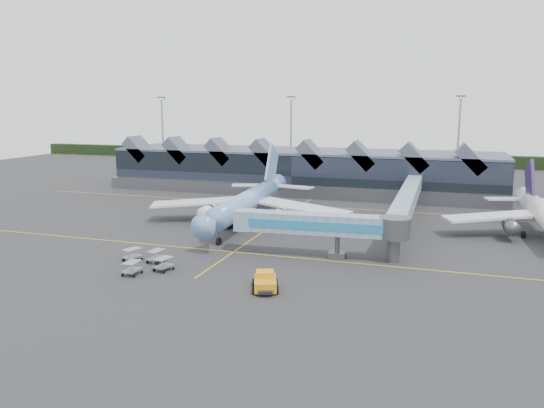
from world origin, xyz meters
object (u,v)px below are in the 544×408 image
(fuel_truck, at_px, (231,214))
(jet_bridge, at_px, (331,226))
(main_airliner, at_px, (249,201))
(pushback_tug, at_px, (265,282))

(fuel_truck, bearing_deg, jet_bridge, -38.30)
(main_airliner, xyz_separation_m, fuel_truck, (-2.67, -1.77, -2.13))
(main_airliner, height_order, pushback_tug, main_airliner)
(fuel_truck, height_order, pushback_tug, fuel_truck)
(main_airliner, xyz_separation_m, pushback_tug, (13.52, -31.04, -2.99))
(main_airliner, distance_m, fuel_truck, 3.84)
(jet_bridge, bearing_deg, main_airliner, 132.76)
(main_airliner, distance_m, jet_bridge, 24.14)
(main_airliner, bearing_deg, pushback_tug, -69.81)
(main_airliner, relative_size, pushback_tug, 8.46)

